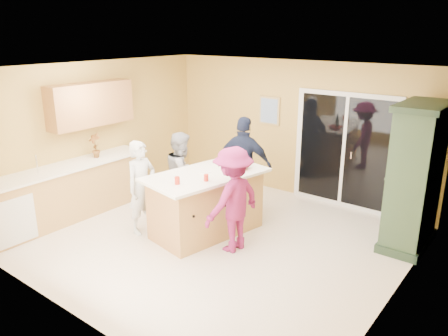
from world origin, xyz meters
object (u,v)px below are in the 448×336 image
Objects in this scene: kitchen_island at (206,205)px; woman_navy at (244,165)px; woman_white at (142,187)px; woman_grey at (182,175)px; green_hutch at (415,179)px; woman_magenta at (233,200)px.

woman_navy is at bearing 102.94° from kitchen_island.
kitchen_island is at bearing -54.67° from woman_white.
woman_grey is at bearing 170.45° from kitchen_island.
green_hutch is 1.45× the size of woman_grey.
green_hutch is 2.77m from woman_navy.
woman_magenta reaches higher than woman_grey.
woman_grey reaches higher than kitchen_island.
woman_grey is at bearing 33.00° from woman_navy.
woman_navy is (-2.72, -0.44, -0.20)m from green_hutch.
woman_white is at bearing 49.82° from woman_navy.
woman_white is at bearing -148.92° from green_hutch.
woman_white is at bearing -134.30° from kitchen_island.
woman_grey is (-0.77, 0.29, 0.28)m from kitchen_island.
green_hutch reaches higher than woman_grey.
kitchen_island is 1.20× the size of woman_navy.
kitchen_island is at bearing -99.22° from woman_magenta.
woman_grey is at bearing -101.47° from woman_magenta.
woman_navy reaches higher than woman_magenta.
kitchen_island is 1.16m from woman_navy.
green_hutch is at bearing 40.54° from kitchen_island.
woman_grey is 1.52m from woman_magenta.
woman_magenta is (0.71, -1.29, -0.07)m from woman_navy.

